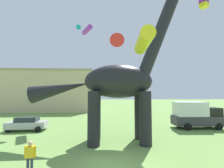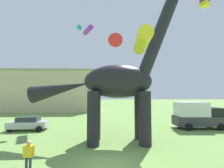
{
  "view_description": "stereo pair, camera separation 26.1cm",
  "coord_description": "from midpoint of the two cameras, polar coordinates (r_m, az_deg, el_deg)",
  "views": [
    {
      "loc": [
        -0.4,
        -8.92,
        4.1
      ],
      "look_at": [
        0.36,
        6.34,
        5.13
      ],
      "focal_mm": 24.95,
      "sensor_mm": 36.0,
      "label": 1
    },
    {
      "loc": [
        -0.14,
        -8.93,
        4.1
      ],
      "look_at": [
        0.36,
        6.34,
        5.13
      ],
      "focal_mm": 24.95,
      "sensor_mm": 36.0,
      "label": 2
    }
  ],
  "objects": [
    {
      "name": "ground_plane",
      "position": [
        9.83,
        -0.13,
        -28.54
      ],
      "size": [
        240.0,
        240.0,
        0.0
      ],
      "primitive_type": "plane",
      "color": "#6B9347"
    },
    {
      "name": "dinosaur_sculpture",
      "position": [
        13.75,
        2.56,
        0.97
      ],
      "size": [
        13.91,
        2.95,
        14.54
      ],
      "rotation": [
        0.0,
        0.0,
        0.51
      ],
      "color": "black",
      "rests_on": "ground_plane"
    },
    {
      "name": "parked_sedan_left",
      "position": [
        20.73,
        -27.98,
        -12.57
      ],
      "size": [
        4.32,
        2.09,
        1.55
      ],
      "rotation": [
        0.0,
        0.0,
        0.07
      ],
      "color": "#B7B7BC",
      "rests_on": "ground_plane"
    },
    {
      "name": "parked_box_truck",
      "position": [
        21.82,
        28.95,
        -9.84
      ],
      "size": [
        5.69,
        2.4,
        3.2
      ],
      "rotation": [
        0.0,
        0.0,
        -0.05
      ],
      "color": "#38383D",
      "rests_on": "ground_plane"
    },
    {
      "name": "person_photographer",
      "position": [
        9.95,
        -27.52,
        -21.59
      ],
      "size": [
        0.62,
        0.27,
        1.66
      ],
      "rotation": [
        0.0,
        0.0,
        2.67
      ],
      "color": "#2D3347",
      "rests_on": "ground_plane"
    },
    {
      "name": "kite_near_low",
      "position": [
        10.28,
        9.66,
        15.07
      ],
      "size": [
        2.7,
        3.1,
        0.89
      ],
      "color": "yellow"
    },
    {
      "name": "kite_trailing",
      "position": [
        19.29,
        31.21,
        24.38
      ],
      "size": [
        0.89,
        0.89,
        0.94
      ],
      "color": "purple"
    },
    {
      "name": "kite_apex",
      "position": [
        26.25,
        -9.19,
        19.05
      ],
      "size": [
        2.79,
        2.76,
        0.8
      ],
      "color": "purple"
    },
    {
      "name": "background_building_block",
      "position": [
        44.58,
        -21.71,
        -2.39
      ],
      "size": [
        24.46,
        12.78,
        10.04
      ],
      "color": "#CCB78E",
      "rests_on": "ground_plane"
    }
  ]
}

